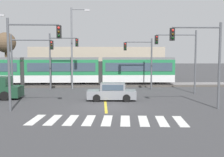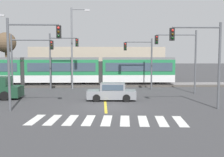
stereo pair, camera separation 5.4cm
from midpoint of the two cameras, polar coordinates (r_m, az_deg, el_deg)
The scene contains 25 objects.
ground_plane at distance 21.52m, azimuth -1.35°, elevation -5.76°, with size 200.00×200.00×0.00m, color #3D3D3F.
track_bed at distance 35.85m, azimuth -1.75°, elevation -1.31°, with size 120.00×4.00×0.18m, color #4C4742.
rail_near at distance 35.12m, azimuth -1.74°, elevation -1.21°, with size 120.00×0.08×0.10m, color #939399.
rail_far at distance 36.55m, azimuth -1.76°, elevation -0.97°, with size 120.00×0.08×0.10m, color #939399.
light_rail_tram at distance 36.01m, azimuth -9.99°, elevation 1.77°, with size 28.00×2.64×3.43m.
crosswalk_stripe_0 at distance 17.98m, azimuth -15.38°, elevation -8.06°, with size 0.56×2.80×0.01m, color silver.
crosswalk_stripe_1 at distance 17.68m, azimuth -11.95°, elevation -8.21°, with size 0.56×2.80×0.01m, color silver.
crosswalk_stripe_2 at distance 17.44m, azimuth -8.41°, elevation -8.34°, with size 0.56×2.80×0.01m, color silver.
crosswalk_stripe_3 at distance 17.26m, azimuth -4.79°, elevation -8.44°, with size 0.56×2.80×0.01m, color silver.
crosswalk_stripe_4 at distance 17.16m, azimuth -1.10°, elevation -8.51°, with size 0.56×2.80×0.01m, color silver.
crosswalk_stripe_5 at distance 17.12m, azimuth 2.62°, elevation -8.54°, with size 0.56×2.80×0.01m, color silver.
crosswalk_stripe_6 at distance 17.16m, azimuth 6.33°, elevation -8.54°, with size 0.56×2.80×0.01m, color silver.
crosswalk_stripe_7 at distance 17.27m, azimuth 10.02°, elevation -8.50°, with size 0.56×2.80×0.01m, color silver.
crosswalk_stripe_8 at distance 17.44m, azimuth 13.64°, elevation -8.43°, with size 0.56×2.80×0.01m, color silver.
lane_centre_line at distance 26.47m, azimuth -1.54°, elevation -3.73°, with size 0.20×14.95×0.01m, color gold.
sedan_crossing at distance 24.39m, azimuth -0.10°, elevation -2.82°, with size 4.27×2.06×1.52m.
traffic_light_mid_right at distance 29.23m, azimuth 13.97°, elevation 5.28°, with size 4.25×0.38×6.40m.
traffic_light_far_left at distance 31.98m, azimuth -10.69°, elevation 5.04°, with size 3.25×0.38×6.30m.
traffic_light_near_left at distance 20.43m, azimuth -17.15°, elevation 5.48°, with size 3.75×0.38×6.48m.
traffic_light_mid_left at distance 29.43m, azimuth -17.07°, elevation 4.59°, with size 4.25×0.38×5.95m.
traffic_light_near_right at distance 21.32m, azimuth 17.97°, elevation 5.17°, with size 3.75×0.38×6.28m.
traffic_light_far_right at distance 31.84m, azimuth 6.05°, elevation 4.57°, with size 3.25×0.38×5.76m.
street_lamp_centre at distance 32.50m, azimuth -7.90°, elevation 7.04°, with size 2.16×0.28×9.26m.
bare_tree_far_west at distance 42.12m, azimuth -20.85°, elevation 6.76°, with size 2.83×2.83×7.05m.
building_backdrop_far at distance 47.00m, azimuth -3.05°, elevation 3.21°, with size 21.47×6.00×5.16m, color tan.
Camera 1 is at (-0.38, -21.14, 4.00)m, focal length 45.00 mm.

